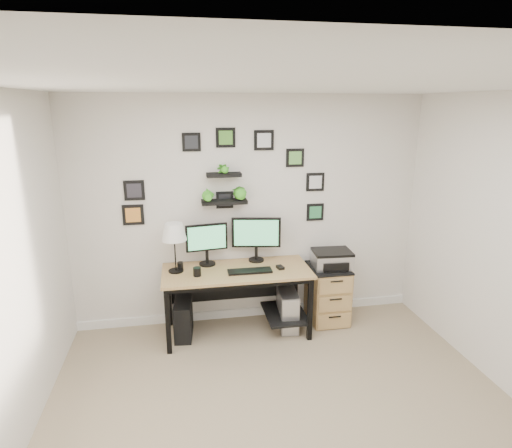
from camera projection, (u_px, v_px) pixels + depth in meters
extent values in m
plane|color=tan|center=(293.00, 434.00, 3.33)|extent=(4.00, 4.00, 0.00)
plane|color=white|center=(303.00, 84.00, 2.63)|extent=(4.00, 4.00, 0.00)
plane|color=silver|center=(250.00, 212.00, 4.88)|extent=(4.00, 0.00, 4.00)
cube|color=white|center=(250.00, 312.00, 5.20)|extent=(4.00, 0.03, 0.10)
cube|color=tan|center=(237.00, 271.00, 4.64)|extent=(1.60, 0.70, 0.03)
cube|color=black|center=(237.00, 275.00, 4.66)|extent=(1.54, 0.64, 0.05)
cube|color=black|center=(233.00, 283.00, 5.03)|extent=(1.44, 0.02, 0.41)
cube|color=black|center=(285.00, 313.00, 4.89)|extent=(0.45, 0.63, 0.03)
cube|color=black|center=(168.00, 321.00, 4.33)|extent=(0.05, 0.05, 0.72)
cube|color=black|center=(169.00, 296.00, 4.90)|extent=(0.05, 0.05, 0.72)
cube|color=black|center=(310.00, 309.00, 4.59)|extent=(0.05, 0.05, 0.72)
cube|color=black|center=(295.00, 287.00, 5.16)|extent=(0.05, 0.05, 0.72)
cylinder|color=black|center=(207.00, 264.00, 4.79)|extent=(0.20, 0.20, 0.02)
cylinder|color=black|center=(207.00, 257.00, 4.77)|extent=(0.04, 0.04, 0.16)
cube|color=black|center=(207.00, 237.00, 4.70)|extent=(0.46, 0.09, 0.30)
cube|color=#4CB272|center=(207.00, 238.00, 4.68)|extent=(0.41, 0.06, 0.26)
cylinder|color=black|center=(256.00, 260.00, 4.91)|extent=(0.21, 0.21, 0.02)
cylinder|color=black|center=(256.00, 253.00, 4.89)|extent=(0.04, 0.04, 0.16)
cube|color=black|center=(256.00, 232.00, 4.82)|extent=(0.55, 0.13, 0.35)
cube|color=#4CB272|center=(256.00, 233.00, 4.80)|extent=(0.49, 0.09, 0.30)
cube|color=black|center=(250.00, 271.00, 4.57)|extent=(0.47, 0.15, 0.02)
cube|color=black|center=(280.00, 267.00, 4.67)|extent=(0.08, 0.11, 0.03)
cylinder|color=black|center=(176.00, 271.00, 4.60)|extent=(0.16, 0.16, 0.02)
cylinder|color=black|center=(175.00, 249.00, 4.53)|extent=(0.01, 0.01, 0.49)
cone|color=white|center=(174.00, 232.00, 4.48)|extent=(0.26, 0.26, 0.18)
cylinder|color=black|center=(197.00, 272.00, 4.46)|extent=(0.08, 0.08, 0.09)
cylinder|color=black|center=(180.00, 266.00, 4.64)|extent=(0.07, 0.07, 0.08)
cube|color=black|center=(183.00, 319.00, 4.70)|extent=(0.22, 0.43, 0.41)
cube|color=gray|center=(287.00, 309.00, 4.89)|extent=(0.24, 0.46, 0.45)
cube|color=silver|center=(291.00, 318.00, 4.68)|extent=(0.18, 0.03, 0.42)
cube|color=tan|center=(327.00, 294.00, 5.04)|extent=(0.42, 0.50, 0.65)
cube|color=black|center=(329.00, 268.00, 4.95)|extent=(0.43, 0.51, 0.02)
cube|color=tan|center=(334.00, 321.00, 4.85)|extent=(0.39, 0.02, 0.18)
cylinder|color=black|center=(335.00, 317.00, 4.82)|extent=(0.14, 0.02, 0.02)
cube|color=tan|center=(335.00, 304.00, 4.79)|extent=(0.39, 0.02, 0.18)
cylinder|color=black|center=(336.00, 299.00, 4.76)|extent=(0.14, 0.02, 0.02)
cube|color=tan|center=(336.00, 286.00, 4.73)|extent=(0.39, 0.02, 0.18)
cylinder|color=black|center=(337.00, 281.00, 4.70)|extent=(0.14, 0.02, 0.02)
cube|color=silver|center=(332.00, 260.00, 4.92)|extent=(0.45, 0.36, 0.17)
cube|color=black|center=(332.00, 252.00, 4.89)|extent=(0.45, 0.36, 0.03)
cube|color=black|center=(336.00, 268.00, 4.76)|extent=(0.29, 0.04, 0.10)
cube|color=black|center=(224.00, 202.00, 4.70)|extent=(0.50, 0.18, 0.04)
cube|color=black|center=(224.00, 175.00, 4.61)|extent=(0.38, 0.15, 0.04)
imported|color=green|center=(208.00, 188.00, 4.63)|extent=(0.15, 0.12, 0.27)
imported|color=green|center=(239.00, 187.00, 4.69)|extent=(0.15, 0.15, 0.27)
imported|color=green|center=(224.00, 161.00, 4.57)|extent=(0.13, 0.09, 0.25)
cube|color=black|center=(225.00, 200.00, 4.78)|extent=(0.19, 0.02, 0.19)
cube|color=black|center=(225.00, 200.00, 4.77)|extent=(0.13, 0.00, 0.13)
cube|color=black|center=(315.00, 212.00, 5.01)|extent=(0.20, 0.02, 0.20)
cube|color=#30864F|center=(315.00, 212.00, 5.00)|extent=(0.14, 0.00, 0.14)
cube|color=black|center=(315.00, 182.00, 4.91)|extent=(0.21, 0.02, 0.21)
cube|color=silver|center=(316.00, 182.00, 4.90)|extent=(0.15, 0.00, 0.15)
cube|color=black|center=(133.00, 215.00, 4.64)|extent=(0.23, 0.02, 0.23)
cube|color=orange|center=(133.00, 215.00, 4.63)|extent=(0.16, 0.00, 0.16)
cube|color=black|center=(191.00, 142.00, 4.54)|extent=(0.20, 0.02, 0.20)
cube|color=#222429|center=(191.00, 142.00, 4.53)|extent=(0.14, 0.00, 0.14)
cube|color=black|center=(264.00, 140.00, 4.68)|extent=(0.22, 0.02, 0.22)
cube|color=silver|center=(264.00, 140.00, 4.67)|extent=(0.15, 0.00, 0.15)
cube|color=black|center=(226.00, 138.00, 4.60)|extent=(0.21, 0.02, 0.21)
cube|color=#4D9130|center=(226.00, 138.00, 4.59)|extent=(0.15, 0.00, 0.15)
cube|color=black|center=(295.00, 158.00, 4.79)|extent=(0.20, 0.02, 0.20)
cube|color=#61A44A|center=(295.00, 158.00, 4.78)|extent=(0.14, 0.00, 0.14)
cube|color=black|center=(134.00, 190.00, 4.57)|extent=(0.22, 0.02, 0.22)
cube|color=#2B2932|center=(134.00, 191.00, 4.56)|extent=(0.15, 0.00, 0.15)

